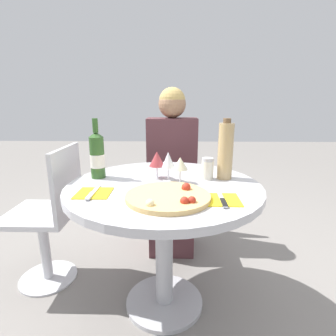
% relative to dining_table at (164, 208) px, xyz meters
% --- Properties ---
extents(ground_plane, '(12.00, 12.00, 0.00)m').
position_rel_dining_table_xyz_m(ground_plane, '(0.00, 0.00, -0.58)').
color(ground_plane, gray).
rests_on(ground_plane, ground).
extents(dining_table, '(0.96, 0.96, 0.71)m').
position_rel_dining_table_xyz_m(dining_table, '(0.00, 0.00, 0.00)').
color(dining_table, '#B2B2B7').
rests_on(dining_table, ground_plane).
extents(chair_behind_diner, '(0.39, 0.39, 0.85)m').
position_rel_dining_table_xyz_m(chair_behind_diner, '(0.03, 0.80, -0.15)').
color(chair_behind_diner, silver).
rests_on(chair_behind_diner, ground_plane).
extents(seated_diner, '(0.38, 0.42, 1.20)m').
position_rel_dining_table_xyz_m(seated_diner, '(0.03, 0.67, -0.03)').
color(seated_diner, '#512D33').
rests_on(seated_diner, ground_plane).
extents(chair_empty_side, '(0.39, 0.39, 0.85)m').
position_rel_dining_table_xyz_m(chair_empty_side, '(-0.69, 0.20, -0.15)').
color(chair_empty_side, silver).
rests_on(chair_empty_side, ground_plane).
extents(pizza_large, '(0.36, 0.36, 0.05)m').
position_rel_dining_table_xyz_m(pizza_large, '(0.03, -0.21, 0.14)').
color(pizza_large, '#DBB26B').
rests_on(pizza_large, dining_table).
extents(wine_bottle, '(0.08, 0.08, 0.31)m').
position_rel_dining_table_xyz_m(wine_bottle, '(-0.36, 0.10, 0.25)').
color(wine_bottle, '#2D5623').
rests_on(wine_bottle, dining_table).
extents(tall_carafe, '(0.08, 0.08, 0.32)m').
position_rel_dining_table_xyz_m(tall_carafe, '(0.32, 0.10, 0.28)').
color(tall_carafe, tan).
rests_on(tall_carafe, dining_table).
extents(sugar_shaker, '(0.06, 0.06, 0.11)m').
position_rel_dining_table_xyz_m(sugar_shaker, '(0.23, 0.09, 0.19)').
color(sugar_shaker, silver).
rests_on(sugar_shaker, dining_table).
extents(wine_glass_center, '(0.07, 0.07, 0.15)m').
position_rel_dining_table_xyz_m(wine_glass_center, '(0.02, 0.06, 0.24)').
color(wine_glass_center, silver).
rests_on(wine_glass_center, dining_table).
extents(wine_glass_back_left, '(0.08, 0.08, 0.14)m').
position_rel_dining_table_xyz_m(wine_glass_back_left, '(-0.04, 0.10, 0.23)').
color(wine_glass_back_left, silver).
rests_on(wine_glass_back_left, dining_table).
extents(wine_glass_front_right, '(0.08, 0.08, 0.13)m').
position_rel_dining_table_xyz_m(wine_glass_front_right, '(0.08, 0.02, 0.23)').
color(wine_glass_front_right, silver).
rests_on(wine_glass_front_right, dining_table).
extents(place_setting_left, '(0.15, 0.19, 0.01)m').
position_rel_dining_table_xyz_m(place_setting_left, '(-0.31, -0.15, 0.13)').
color(place_setting_left, yellow).
rests_on(place_setting_left, dining_table).
extents(place_setting_right, '(0.15, 0.19, 0.01)m').
position_rel_dining_table_xyz_m(place_setting_right, '(0.25, -0.22, 0.13)').
color(place_setting_right, yellow).
rests_on(place_setting_right, dining_table).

